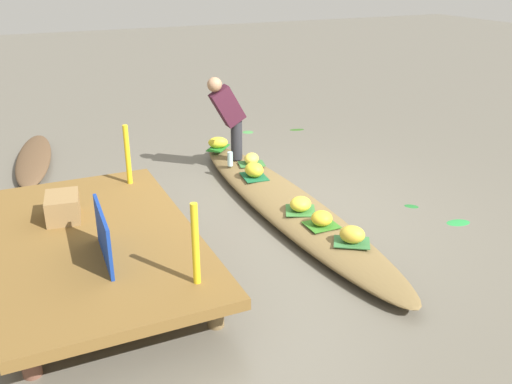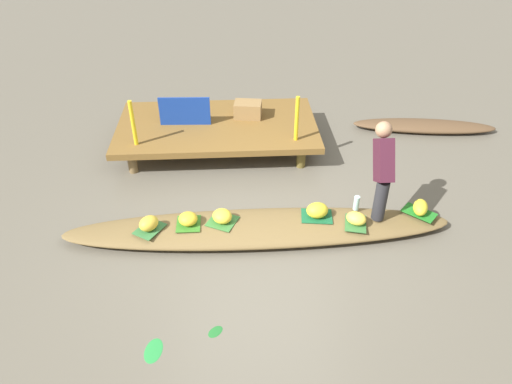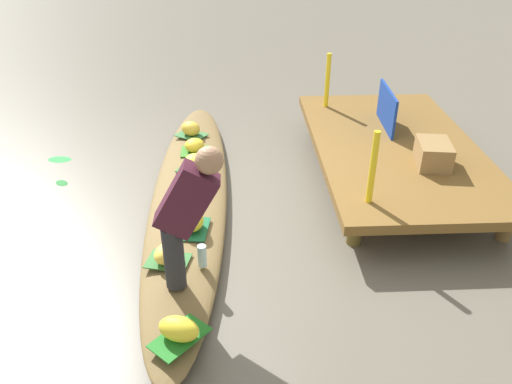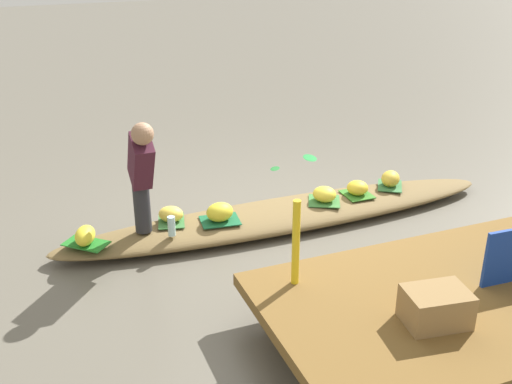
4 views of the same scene
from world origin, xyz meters
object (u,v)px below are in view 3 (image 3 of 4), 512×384
Objects in this scene: produce_crate at (433,154)px; banana_bunch_3 at (179,329)px; market_banner at (387,108)px; banana_bunch_2 at (191,220)px; vendor_boat at (190,196)px; banana_bunch_5 at (195,145)px; vendor_person at (186,211)px; banana_bunch_4 at (191,129)px; water_bottle at (202,256)px; banana_bunch_0 at (167,253)px; banana_bunch_1 at (195,161)px.

banana_bunch_3 is at bearing -49.70° from produce_crate.
banana_bunch_2 is at bearing -49.07° from market_banner.
banana_bunch_5 is at bearing 179.07° from vendor_boat.
vendor_person is (-0.56, 0.05, 0.59)m from banana_bunch_3.
water_bottle is (2.61, 0.25, 0.01)m from banana_bunch_4.
banana_bunch_5 is (-2.08, 0.11, 0.00)m from banana_bunch_0.
banana_bunch_2 reaches higher than banana_bunch_5.
banana_bunch_2 is (1.20, 0.03, 0.01)m from banana_bunch_1.
banana_bunch_2 is 2.58m from produce_crate.
vendor_person is (2.38, 0.11, 0.60)m from banana_bunch_5.
banana_bunch_5 is 0.29× the size of market_banner.
produce_crate reaches higher than water_bottle.
banana_bunch_3 reaches higher than banana_bunch_5.
banana_bunch_1 is at bearing 175.23° from banana_bunch_0.
banana_bunch_0 is at bearing -103.15° from water_bottle.
banana_bunch_4 is 1.29× the size of water_bottle.
banana_bunch_5 is 2.45m from vendor_person.
banana_bunch_5 is at bearing -176.43° from banana_bunch_1.
banana_bunch_2 is 1.41× the size of water_bottle.
market_banner is (-3.09, 2.23, 0.35)m from banana_bunch_3.
vendor_person is (1.51, 0.12, 0.78)m from vendor_boat.
market_banner is at bearing 128.47° from banana_bunch_2.
market_banner is (-1.77, 2.23, 0.34)m from banana_bunch_2.
vendor_person reaches higher than water_bottle.
banana_bunch_4 is 1.09× the size of banana_bunch_5.
vendor_person is at bearing 2.57° from banana_bunch_5.
banana_bunch_4 is (-1.34, -0.06, 0.19)m from vendor_boat.
vendor_boat is 19.57× the size of banana_bunch_0.
produce_crate is at bearing 90.29° from vendor_boat.
water_bottle is at bearing 162.19° from vendor_person.
market_banner is at bearing 137.50° from water_bottle.
banana_bunch_3 is at bearing 1.07° from banana_bunch_5.
banana_bunch_3 is 1.15× the size of banana_bunch_4.
vendor_boat is 2.56m from produce_crate.
water_bottle reaches higher than banana_bunch_5.
banana_bunch_5 is 2.67m from produce_crate.
vendor_person reaches higher than banana_bunch_5.
banana_bunch_4 reaches higher than vendor_boat.
water_bottle is 2.68m from produce_crate.
vendor_boat is 2.58m from market_banner.
vendor_boat is 19.20× the size of banana_bunch_4.
banana_bunch_0 is at bearing -3.08° from banana_bunch_5.
banana_bunch_5 is at bearing -108.77° from produce_crate.
banana_bunch_0 is 0.49m from banana_bunch_2.
water_bottle is at bearing -61.05° from produce_crate.
produce_crate is at bearing 80.12° from banana_bunch_1.
banana_bunch_4 is (-2.09, -0.13, -0.01)m from banana_bunch_2.
market_banner is at bearing 104.29° from banana_bunch_1.
market_banner is at bearing 93.88° from banana_bunch_5.
produce_crate is at bearing 130.30° from banana_bunch_3.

